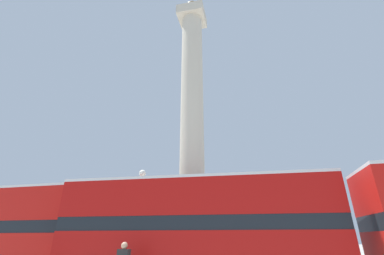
% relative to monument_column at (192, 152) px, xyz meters
% --- Properties ---
extents(monument_column, '(4.53, 4.53, 21.09)m').
position_rel_monument_column_xyz_m(monument_column, '(0.00, 0.00, 0.00)').
color(monument_column, '#BCB29E').
rests_on(monument_column, ground_plane).
extents(bus_a, '(11.55, 3.36, 4.28)m').
position_rel_monument_column_xyz_m(bus_a, '(1.28, -4.65, -4.86)').
color(bus_a, '#A80F0C').
rests_on(bus_a, ground_plane).
extents(bus_b, '(10.11, 2.84, 4.32)m').
position_rel_monument_column_xyz_m(bus_b, '(-7.32, -4.26, -4.84)').
color(bus_b, '#B7140F').
rests_on(bus_b, ground_plane).
extents(equestrian_statue, '(3.43, 2.65, 6.40)m').
position_rel_monument_column_xyz_m(equestrian_statue, '(-10.97, 2.31, -5.31)').
color(equestrian_statue, '#BCB29E').
rests_on(equestrian_statue, ground_plane).
extents(street_lamp, '(0.41, 0.41, 5.74)m').
position_rel_monument_column_xyz_m(street_lamp, '(-2.74, -1.61, -4.09)').
color(street_lamp, black).
rests_on(street_lamp, ground_plane).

